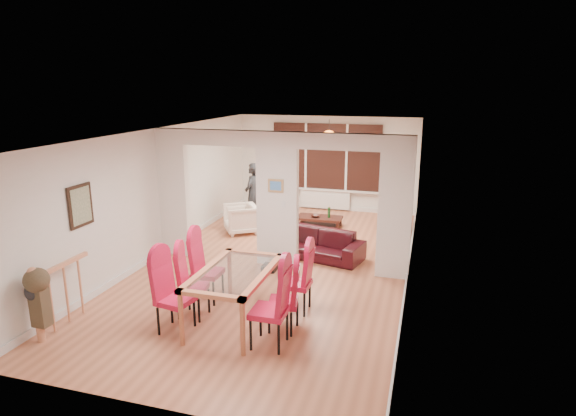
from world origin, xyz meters
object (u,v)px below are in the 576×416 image
at_px(dining_chair_la, 175,294).
at_px(armchair, 241,219).
at_px(dining_table, 235,296).
at_px(dining_chair_lb, 193,284).
at_px(person, 253,195).
at_px(television, 393,221).
at_px(dining_chair_lc, 207,268).
at_px(dining_chair_rb, 283,297).
at_px(coffee_table, 319,221).
at_px(dining_chair_rc, 296,279).
at_px(sofa, 315,243).
at_px(dining_chair_ra, 269,305).
at_px(bottle, 329,212).
at_px(bowl, 316,216).

height_order(dining_chair_la, armchair, dining_chair_la).
relative_size(dining_table, dining_chair_lb, 1.68).
distance_m(dining_table, person, 5.06).
distance_m(dining_table, television, 5.50).
xyz_separation_m(dining_chair_lb, dining_chair_lc, (-0.04, 0.58, 0.03)).
distance_m(dining_chair_lb, television, 5.79).
bearing_deg(armchair, dining_chair_rb, -4.51).
xyz_separation_m(person, coffee_table, (1.61, 0.36, -0.66)).
height_order(dining_chair_lc, armchair, dining_chair_lc).
relative_size(dining_table, television, 1.77).
distance_m(dining_chair_rc, sofa, 2.47).
bearing_deg(armchair, person, 140.71).
relative_size(dining_chair_la, dining_chair_ra, 0.96).
bearing_deg(dining_chair_la, dining_chair_ra, 9.69).
bearing_deg(dining_chair_rc, television, 76.64).
distance_m(person, bottle, 1.93).
xyz_separation_m(dining_chair_lc, dining_chair_ra, (1.41, -1.06, 0.04)).
height_order(dining_chair_la, bottle, dining_chair_la).
relative_size(dining_chair_ra, dining_chair_rb, 1.16).
distance_m(dining_table, dining_chair_lb, 0.69).
xyz_separation_m(dining_chair_rb, bowl, (-0.73, 5.14, -0.23)).
height_order(person, coffee_table, person).
bearing_deg(dining_chair_lc, coffee_table, 78.59).
relative_size(armchair, bowl, 3.25).
relative_size(dining_chair_lc, dining_chair_rb, 1.08).
xyz_separation_m(dining_chair_lc, person, (-0.79, 4.24, 0.24)).
bearing_deg(dining_table, dining_chair_rb, -2.35).
xyz_separation_m(dining_table, dining_chair_rb, (0.75, -0.03, 0.10)).
xyz_separation_m(dining_chair_ra, person, (-2.20, 5.31, 0.20)).
bearing_deg(dining_chair_lc, bowl, 79.48).
height_order(dining_chair_rb, television, dining_chair_rb).
bearing_deg(armchair, bowl, 87.42).
distance_m(dining_chair_lb, dining_chair_ra, 1.46).
bearing_deg(dining_chair_rc, dining_chair_la, -142.91).
height_order(dining_chair_la, sofa, dining_chair_la).
distance_m(dining_chair_ra, coffee_table, 5.72).
bearing_deg(person, dining_chair_ra, 26.37).
bearing_deg(armchair, dining_chair_la, -23.00).
xyz_separation_m(dining_table, dining_chair_ra, (0.69, -0.49, 0.18)).
xyz_separation_m(dining_chair_la, dining_chair_ra, (1.40, -0.00, 0.02)).
height_order(dining_chair_rb, dining_chair_rc, dining_chair_rc).
distance_m(dining_chair_la, dining_chair_rb, 1.53).
xyz_separation_m(dining_chair_la, armchair, (-0.87, 4.65, -0.22)).
relative_size(sofa, coffee_table, 1.76).
distance_m(coffee_table, bowl, 0.19).
bearing_deg(dining_table, dining_chair_rc, 38.36).
bearing_deg(coffee_table, bowl, -142.96).
distance_m(sofa, bowl, 2.12).
height_order(person, television, person).
xyz_separation_m(dining_chair_la, dining_chair_rc, (1.48, 1.10, -0.03)).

